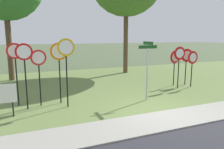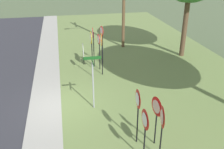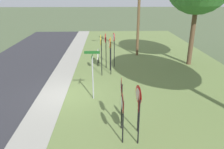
# 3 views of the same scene
# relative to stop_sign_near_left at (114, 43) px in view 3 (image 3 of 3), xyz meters

# --- Properties ---
(ground_plane) EXTENTS (160.00, 160.00, 0.00)m
(ground_plane) POSITION_rel_stop_sign_near_left_xyz_m (5.09, -2.98, -1.98)
(ground_plane) COLOR #4C5B3D
(sidewalk_strip) EXTENTS (44.00, 1.60, 0.06)m
(sidewalk_strip) POSITION_rel_stop_sign_near_left_xyz_m (5.09, -3.78, -1.95)
(sidewalk_strip) COLOR #99968C
(sidewalk_strip) RESTS_ON ground_plane
(grass_median) EXTENTS (44.00, 12.00, 0.04)m
(grass_median) POSITION_rel_stop_sign_near_left_xyz_m (5.09, 3.02, -1.96)
(grass_median) COLOR olive
(grass_median) RESTS_ON ground_plane
(stop_sign_near_left) EXTENTS (0.66, 0.13, 2.70)m
(stop_sign_near_left) POSITION_rel_stop_sign_near_left_xyz_m (0.00, 0.00, 0.00)
(stop_sign_near_left) COLOR black
(stop_sign_near_left) RESTS_ON grass_median
(stop_sign_near_right) EXTENTS (0.76, 0.11, 2.70)m
(stop_sign_near_right) POSITION_rel_stop_sign_near_left_xyz_m (1.75, -0.32, 0.04)
(stop_sign_near_right) COLOR black
(stop_sign_near_right) RESTS_ON grass_median
(stop_sign_far_left) EXTENTS (0.65, 0.11, 2.42)m
(stop_sign_far_left) POSITION_rel_stop_sign_near_left_xyz_m (0.89, -0.35, -0.20)
(stop_sign_far_left) COLOR black
(stop_sign_far_left) RESTS_ON grass_median
(stop_sign_far_center) EXTENTS (0.72, 0.09, 2.89)m
(stop_sign_far_center) POSITION_rel_stop_sign_near_left_xyz_m (1.93, -0.97, 0.16)
(stop_sign_far_center) COLOR black
(stop_sign_far_center) RESTS_ON grass_median
(stop_sign_far_right) EXTENTS (0.67, 0.11, 2.70)m
(stop_sign_far_right) POSITION_rel_stop_sign_near_left_xyz_m (0.34, -0.65, 0.00)
(stop_sign_far_right) COLOR black
(stop_sign_far_right) RESTS_ON grass_median
(yield_sign_near_left) EXTENTS (0.77, 0.16, 2.12)m
(yield_sign_near_left) POSITION_rel_stop_sign_near_left_xyz_m (8.72, 0.61, -0.37)
(yield_sign_near_left) COLOR black
(yield_sign_near_left) RESTS_ON grass_median
(yield_sign_near_right) EXTENTS (0.78, 0.18, 2.22)m
(yield_sign_near_right) POSITION_rel_stop_sign_near_left_xyz_m (9.53, 0.50, -0.30)
(yield_sign_near_right) COLOR black
(yield_sign_near_right) RESTS_ON grass_median
(yield_sign_far_left) EXTENTS (0.76, 0.10, 2.12)m
(yield_sign_far_left) POSITION_rel_stop_sign_near_left_xyz_m (9.45, -0.09, -0.37)
(yield_sign_far_left) COLOR black
(yield_sign_far_left) RESTS_ON grass_median
(yield_sign_far_right) EXTENTS (0.75, 0.11, 2.39)m
(yield_sign_far_right) POSITION_rel_stop_sign_near_left_xyz_m (8.49, -0.07, -0.16)
(yield_sign_far_right) COLOR black
(yield_sign_far_right) RESTS_ON grass_median
(street_name_post) EXTENTS (0.96, 0.82, 2.73)m
(street_name_post) POSITION_rel_stop_sign_near_left_xyz_m (5.56, -1.38, -0.30)
(street_name_post) COLOR #9EA0A8
(street_name_post) RESTS_ON grass_median
(utility_pole) EXTENTS (2.10, 2.08, 9.08)m
(utility_pole) POSITION_rel_stop_sign_near_left_xyz_m (-3.38, 2.20, 2.94)
(utility_pole) COLOR brown
(utility_pole) RESTS_ON grass_median
(notice_board) EXTENTS (1.10, 0.09, 1.25)m
(notice_board) POSITION_rel_stop_sign_near_left_xyz_m (-0.56, -1.26, -1.11)
(notice_board) COLOR black
(notice_board) RESTS_ON grass_median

